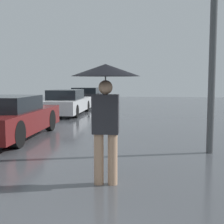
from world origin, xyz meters
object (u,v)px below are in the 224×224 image
Objects in this scene: parked_car_second at (10,118)px; parked_car_farthest at (86,97)px; pedestrian at (106,90)px; street_lamp at (213,31)px; parked_car_third at (67,103)px.

parked_car_second is 1.11× the size of parked_car_farthest.
street_lamp is (2.06, 2.33, 1.21)m from pedestrian.
parked_car_third reaches higher than parked_car_farthest.
pedestrian is 3.34m from street_lamp.
parked_car_farthest is 0.81× the size of street_lamp.
pedestrian is at bearing -49.53° from parked_car_second.
street_lamp reaches higher than parked_car_farthest.
pedestrian is 0.48× the size of parked_car_farthest.
parked_car_farthest is at bearing 89.55° from parked_car_second.
pedestrian is at bearing -78.66° from parked_car_farthest.
parked_car_second is (-3.15, 3.69, -0.90)m from pedestrian.
pedestrian is 15.56m from parked_car_farthest.
parked_car_second is 6.23m from parked_car_third.
pedestrian is 0.39× the size of street_lamp.
street_lamp is (5.12, -12.90, 2.12)m from parked_car_farthest.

